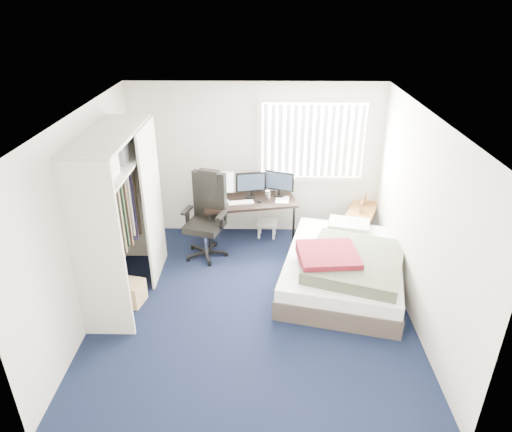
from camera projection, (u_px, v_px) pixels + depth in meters
The scene contains 10 objects.
ground at pixel (253, 304), 6.02m from camera, with size 4.20×4.20×0.00m, color black.
room_shell at pixel (252, 200), 5.35m from camera, with size 4.20×4.20×4.20m.
window_assembly at pixel (313, 141), 7.12m from camera, with size 1.72×0.09×1.32m.
closet at pixel (119, 202), 5.68m from camera, with size 0.64×1.84×2.22m.
desk at pixel (249, 197), 7.26m from camera, with size 1.57×0.95×1.18m.
office_chair at pixel (207, 224), 6.97m from camera, with size 0.78×0.78×1.33m.
footstool at pixel (267, 225), 7.58m from camera, with size 0.36×0.30×0.27m.
nightstand at pixel (363, 211), 7.42m from camera, with size 0.69×0.90×0.74m.
bed at pixel (344, 267), 6.29m from camera, with size 2.00×2.39×0.68m.
pine_box at pixel (127, 292), 6.00m from camera, with size 0.41×0.31×0.31m, color tan.
Camera 1 is at (0.13, -4.87, 3.72)m, focal length 32.00 mm.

